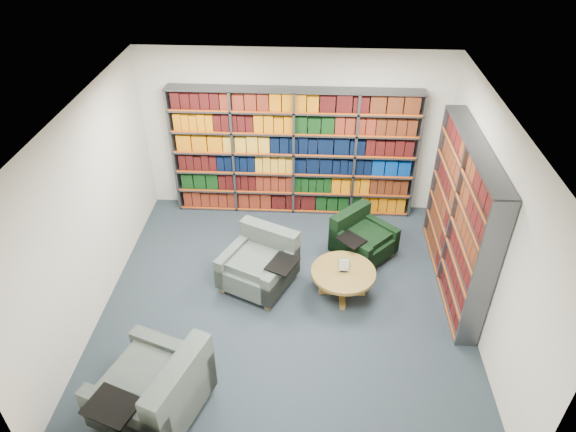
# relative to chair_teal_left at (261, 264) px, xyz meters

# --- Properties ---
(room_shell) EXTENTS (5.02, 5.02, 2.82)m
(room_shell) POSITION_rel_chair_teal_left_xyz_m (0.37, -0.42, 1.07)
(room_shell) COLOR #19242B
(room_shell) RESTS_ON ground
(bookshelf_back) EXTENTS (4.00, 0.28, 2.20)m
(bookshelf_back) POSITION_rel_chair_teal_left_xyz_m (0.37, 1.92, 0.77)
(bookshelf_back) COLOR #47494F
(bookshelf_back) RESTS_ON ground
(bookshelf_right) EXTENTS (0.28, 2.50, 2.20)m
(bookshelf_right) POSITION_rel_chair_teal_left_xyz_m (2.72, 0.18, 0.77)
(bookshelf_right) COLOR #47494F
(bookshelf_right) RESTS_ON ground
(chair_teal_left) EXTENTS (1.21, 1.19, 0.82)m
(chair_teal_left) POSITION_rel_chair_teal_left_xyz_m (0.00, 0.00, 0.00)
(chair_teal_left) COLOR #071D3B
(chair_teal_left) RESTS_ON ground
(chair_green_right) EXTENTS (1.10, 1.10, 0.71)m
(chair_green_right) POSITION_rel_chair_teal_left_xyz_m (1.46, 0.74, -0.04)
(chair_green_right) COLOR black
(chair_green_right) RESTS_ON ground
(chair_teal_front) EXTENTS (1.32, 1.37, 0.94)m
(chair_teal_front) POSITION_rel_chair_teal_left_xyz_m (-0.89, -2.25, 0.05)
(chair_teal_front) COLOR #071D3B
(chair_teal_front) RESTS_ON ground
(coffee_table) EXTENTS (0.90, 0.90, 0.63)m
(coffee_table) POSITION_rel_chair_teal_left_xyz_m (1.17, -0.21, 0.01)
(coffee_table) COLOR olive
(coffee_table) RESTS_ON ground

